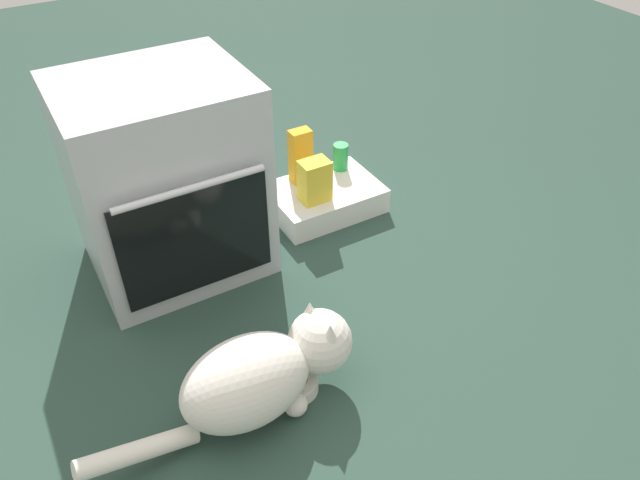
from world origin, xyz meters
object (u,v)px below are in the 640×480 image
(juice_carton, at_px, (301,156))
(oven, at_px, (166,180))
(food_bowl, at_px, (296,383))
(snack_bag, at_px, (315,181))
(pantry_cabinet, at_px, (324,198))
(soda_can, at_px, (341,157))
(cat, at_px, (261,374))

(juice_carton, bearing_deg, oven, -169.16)
(food_bowl, height_order, snack_bag, snack_bag)
(pantry_cabinet, distance_m, soda_can, 0.20)
(food_bowl, relative_size, soda_can, 1.17)
(oven, distance_m, snack_bag, 0.61)
(snack_bag, bearing_deg, soda_can, 34.81)
(food_bowl, relative_size, snack_bag, 0.78)
(food_bowl, height_order, cat, cat)
(cat, xyz_separation_m, snack_bag, (0.60, 0.74, 0.05))
(oven, distance_m, pantry_cabinet, 0.74)
(oven, relative_size, cat, 0.87)
(pantry_cabinet, bearing_deg, food_bowl, -125.46)
(oven, height_order, food_bowl, oven)
(pantry_cabinet, xyz_separation_m, food_bowl, (-0.56, -0.79, -0.03))
(snack_bag, bearing_deg, food_bowl, -123.42)
(food_bowl, distance_m, juice_carton, 1.04)
(food_bowl, bearing_deg, juice_carton, 60.43)
(food_bowl, xyz_separation_m, snack_bag, (0.49, 0.74, 0.17))
(cat, bearing_deg, snack_bag, 48.14)
(soda_can, xyz_separation_m, snack_bag, (-0.22, -0.15, 0.03))
(pantry_cabinet, xyz_separation_m, soda_can, (0.14, 0.09, 0.12))
(pantry_cabinet, bearing_deg, juice_carton, 120.48)
(food_bowl, relative_size, juice_carton, 0.58)
(juice_carton, relative_size, snack_bag, 1.33)
(oven, bearing_deg, juice_carton, 10.84)
(food_bowl, xyz_separation_m, soda_can, (0.70, 0.89, 0.14))
(oven, relative_size, soda_can, 6.24)
(cat, bearing_deg, food_bowl, 0.00)
(food_bowl, bearing_deg, snack_bag, 56.58)
(oven, bearing_deg, soda_can, 7.89)
(cat, bearing_deg, oven, 85.95)
(soda_can, distance_m, snack_bag, 0.27)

